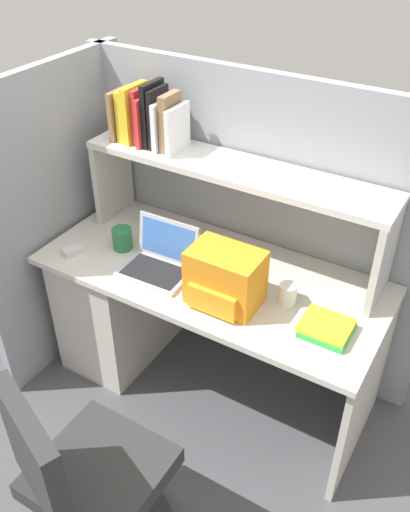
{
  "coord_description": "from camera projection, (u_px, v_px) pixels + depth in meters",
  "views": [
    {
      "loc": [
        1.01,
        -1.74,
        2.25
      ],
      "look_at": [
        0.0,
        -0.05,
        0.85
      ],
      "focal_mm": 38.86,
      "sensor_mm": 36.0,
      "label": 1
    }
  ],
  "objects": [
    {
      "name": "ground_plane",
      "position": [
        210.0,
        381.0,
        2.95
      ],
      "size": [
        8.0,
        8.0,
        0.0
      ],
      "primitive_type": "plane",
      "color": "#4C4C51"
    },
    {
      "name": "desk",
      "position": [
        146.0,
        299.0,
        2.87
      ],
      "size": [
        1.6,
        0.7,
        0.73
      ],
      "color": "beige",
      "rests_on": "ground_plane"
    },
    {
      "name": "cubicle_partition_rear",
      "position": [
        249.0,
        226.0,
        2.76
      ],
      "size": [
        1.84,
        0.05,
        1.55
      ],
      "primitive_type": "cube",
      "color": "gray",
      "rests_on": "ground_plane"
    },
    {
      "name": "cubicle_partition_left",
      "position": [
        62.0,
        218.0,
        2.82
      ],
      "size": [
        0.05,
        1.06,
        1.55
      ],
      "primitive_type": "cube",
      "color": "gray",
      "rests_on": "ground_plane"
    },
    {
      "name": "overhead_hutch",
      "position": [
        234.0,
        186.0,
        2.46
      ],
      "size": [
        1.44,
        0.28,
        0.45
      ],
      "color": "beige",
      "rests_on": "desk"
    },
    {
      "name": "reference_books_on_shelf",
      "position": [
        148.0,
        118.0,
        2.52
      ],
      "size": [
        0.34,
        0.19,
        0.29
      ],
      "color": "olive",
      "rests_on": "overhead_hutch"
    },
    {
      "name": "laptop",
      "position": [
        160.0,
        260.0,
        2.51
      ],
      "size": [
        0.32,
        0.26,
        0.22
      ],
      "color": "#B7BABF",
      "rests_on": "desk"
    },
    {
      "name": "backpack",
      "position": [
        225.0,
        279.0,
        2.29
      ],
      "size": [
        0.3,
        0.23,
        0.25
      ],
      "color": "orange",
      "rests_on": "desk"
    },
    {
      "name": "computer_mouse",
      "position": [
        73.0,
        250.0,
        2.64
      ],
      "size": [
        0.09,
        0.12,
        0.03
      ],
      "primitive_type": "cube",
      "rotation": [
        0.0,
        0.0,
        -0.32
      ],
      "color": "silver",
      "rests_on": "desk"
    },
    {
      "name": "paper_cup",
      "position": [
        288.0,
        294.0,
        2.32
      ],
      "size": [
        0.08,
        0.08,
        0.09
      ],
      "primitive_type": "cylinder",
      "color": "white",
      "rests_on": "desk"
    },
    {
      "name": "snack_canister",
      "position": [
        122.0,
        239.0,
        2.65
      ],
      "size": [
        0.1,
        0.1,
        0.11
      ],
      "primitive_type": "cylinder",
      "color": "#26723F",
      "rests_on": "desk"
    },
    {
      "name": "desk_book_stack",
      "position": [
        326.0,
        328.0,
        2.19
      ],
      "size": [
        0.2,
        0.17,
        0.04
      ],
      "color": "green",
      "rests_on": "desk"
    },
    {
      "name": "office_chair",
      "position": [
        88.0,
        490.0,
        2.01
      ],
      "size": [
        0.53,
        0.55,
        0.93
      ],
      "rotation": [
        0.0,
        0.0,
        2.76
      ],
      "color": "black",
      "rests_on": "ground_plane"
    }
  ]
}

